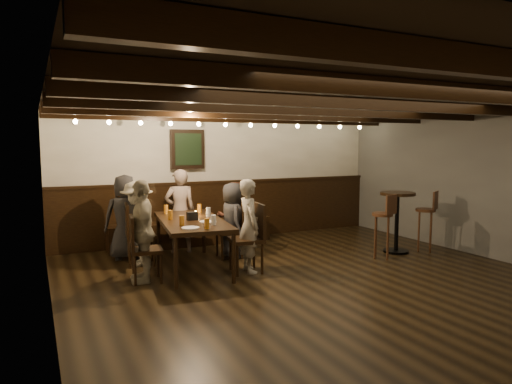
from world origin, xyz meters
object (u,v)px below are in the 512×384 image
person_bench_right (233,216)px  person_left_near (137,223)px  chair_right_near (231,241)px  bar_stool_right (425,229)px  chair_left_far (145,261)px  person_bench_centre (180,211)px  chair_left_near (140,246)px  bar_stool_left (382,234)px  person_right_far (249,226)px  person_left_far (142,231)px  chair_right_far (247,251)px  person_bench_left (125,217)px  dining_table (192,224)px  person_right_near (232,220)px  high_top_table (397,213)px

person_bench_right → person_left_near: (-1.69, -0.24, 0.05)m
chair_right_near → bar_stool_right: bar_stool_right is taller
chair_left_far → person_bench_centre: (0.91, 1.40, 0.44)m
chair_left_near → bar_stool_left: size_ratio=0.90×
person_bench_right → person_right_far: (-0.32, -1.32, 0.08)m
person_bench_right → person_left_near: 1.71m
person_left_far → bar_stool_right: (4.76, -0.38, -0.30)m
chair_right_near → bar_stool_left: 2.46m
chair_right_far → person_bench_left: (-1.43, 1.55, 0.38)m
person_bench_left → person_bench_centre: person_bench_centre is taller
bar_stool_left → bar_stool_right: bearing=-13.7°
dining_table → chair_left_near: bearing=148.0°
person_bench_centre → person_right_near: (0.67, -0.69, -0.10)m
dining_table → person_left_near: (-0.69, 0.54, -0.03)m
person_left_far → person_right_near: bearing=121.0°
chair_left_far → chair_right_near: bearing=122.0°
high_top_table → person_bench_centre: bearing=154.0°
chair_right_near → high_top_table: size_ratio=0.87×
dining_table → bar_stool_right: 4.03m
person_right_near → bar_stool_left: 2.44m
chair_right_near → bar_stool_left: bar_stool_left is taller
person_bench_left → person_left_far: bearing=96.3°
chair_right_far → person_bench_centre: (-0.52, 1.58, 0.41)m
dining_table → chair_left_far: chair_left_far is taller
person_bench_left → high_top_table: size_ratio=1.32×
person_left_far → bar_stool_right: size_ratio=1.32×
person_left_near → person_left_far: 0.90m
person_bench_centre → bar_stool_right: size_ratio=1.36×
person_bench_left → bar_stool_left: size_ratio=1.30×
chair_left_far → person_left_far: size_ratio=0.65×
person_right_near → bar_stool_right: 3.34m
chair_right_far → chair_left_near: bearing=58.0°
chair_right_near → person_bench_centre: 1.03m
person_bench_centre → chair_left_far: bearing=64.4°
dining_table → chair_left_far: 0.94m
person_right_far → chair_left_near: bearing=58.5°
chair_left_far → person_left_far: person_left_far is taller
high_top_table → person_bench_right: bearing=151.1°
person_left_near → bar_stool_right: 4.82m
person_bench_centre → person_left_near: (-0.82, -0.50, -0.07)m
person_right_far → high_top_table: bearing=-83.3°
person_bench_right → person_left_far: size_ratio=0.87×
person_left_near → bar_stool_right: bearing=82.0°
person_right_near → dining_table: bearing=121.0°
person_left_near → bar_stool_left: bearing=77.4°
person_left_near → person_right_far: 1.75m
chair_left_far → person_bench_centre: 1.72m
chair_left_near → chair_right_far: chair_right_far is taller
chair_right_near → chair_right_far: bearing=-179.9°
dining_table → person_right_far: 0.87m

